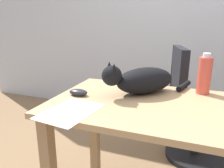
{
  "coord_description": "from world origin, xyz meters",
  "views": [
    {
      "loc": [
        -0.05,
        -1.06,
        1.14
      ],
      "look_at": [
        -0.48,
        0.06,
        0.79
      ],
      "focal_mm": 35.21,
      "sensor_mm": 36.0,
      "label": 1
    }
  ],
  "objects_px": {
    "office_chair": "(192,113)",
    "water_bottle": "(204,75)",
    "cat": "(142,80)",
    "computer_mouse": "(78,92)"
  },
  "relations": [
    {
      "from": "office_chair",
      "to": "water_bottle",
      "type": "distance_m",
      "value": 0.63
    },
    {
      "from": "cat",
      "to": "water_bottle",
      "type": "height_order",
      "value": "water_bottle"
    },
    {
      "from": "cat",
      "to": "computer_mouse",
      "type": "bearing_deg",
      "value": -153.72
    },
    {
      "from": "office_chair",
      "to": "computer_mouse",
      "type": "distance_m",
      "value": 1.03
    },
    {
      "from": "cat",
      "to": "computer_mouse",
      "type": "distance_m",
      "value": 0.37
    },
    {
      "from": "cat",
      "to": "water_bottle",
      "type": "distance_m",
      "value": 0.36
    },
    {
      "from": "cat",
      "to": "computer_mouse",
      "type": "xyz_separation_m",
      "value": [
        -0.33,
        -0.16,
        -0.06
      ]
    },
    {
      "from": "water_bottle",
      "to": "office_chair",
      "type": "bearing_deg",
      "value": 94.31
    },
    {
      "from": "office_chair",
      "to": "water_bottle",
      "type": "relative_size",
      "value": 4.01
    },
    {
      "from": "office_chair",
      "to": "water_bottle",
      "type": "height_order",
      "value": "water_bottle"
    }
  ]
}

